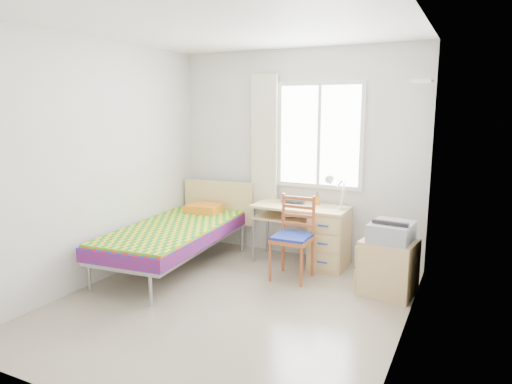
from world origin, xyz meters
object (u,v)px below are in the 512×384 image
Objects in this scene: desk at (324,235)px; printer at (392,231)px; bed at (178,232)px; chair at (294,232)px; cabinet at (388,267)px.

desk is 1.04m from printer.
bed is at bearing -152.58° from desk.
desk is 1.23× the size of chair.
bed is 4.43× the size of printer.
chair is 1.06m from cabinet.
chair reaches higher than bed.
printer reaches higher than desk.
bed is 2.43m from printer.
cabinet is at bearing 161.12° from printer.
cabinet is (2.39, 0.29, -0.16)m from bed.
cabinet is 1.18× the size of printer.
printer is at bearing -16.86° from cabinet.
chair reaches higher than cabinet.
printer is (1.05, -0.01, 0.14)m from chair.
chair is at bearing -110.27° from desk.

